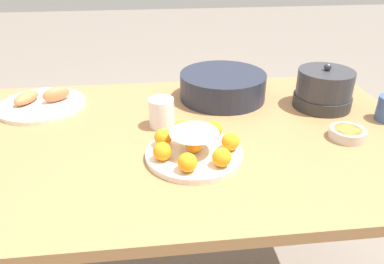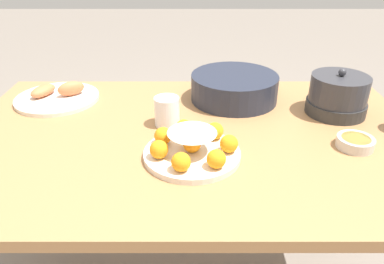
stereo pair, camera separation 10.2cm
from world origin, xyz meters
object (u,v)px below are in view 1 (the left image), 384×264
Objects in this scene: warming_pot at (324,89)px; cup_far at (162,113)px; cake_plate at (195,147)px; seafood_platter at (42,103)px; sauce_bowl at (347,133)px; dining_table at (189,161)px; serving_bowl at (223,85)px.

cup_far is at bearing -171.26° from warming_pot.
cake_plate reaches higher than seafood_platter.
sauce_bowl is at bearing 6.25° from cake_plate.
cake_plate reaches higher than sauce_bowl.
dining_table is 7.20× the size of warming_pot.
cake_plate is at bearing -38.23° from seafood_platter.
sauce_bowl reaches higher than dining_table.
dining_table is 4.79× the size of seafood_platter.
seafood_platter is 1.50× the size of warming_pot.
cake_plate is 2.87× the size of cup_far.
seafood_platter is 3.21× the size of cup_far.
dining_table is at bearing -120.13° from serving_bowl.
serving_bowl reaches higher than cup_far.
cake_plate is at bearing -110.82° from serving_bowl.
sauce_bowl is 0.54m from cup_far.
seafood_platter is at bearing 160.48° from sauce_bowl.
warming_pot is (0.46, 0.27, 0.03)m from cake_plate.
warming_pot is at bearing 85.05° from sauce_bowl.
dining_table is at bearing -38.33° from cup_far.
serving_bowl is at bearing 59.87° from dining_table.
warming_pot reaches higher than cup_far.
serving_bowl reaches higher than cake_plate.
cake_plate is at bearing -149.89° from warming_pot.
dining_table is 0.46m from sauce_bowl.
seafood_platter reaches higher than dining_table.
cup_far reaches higher than sauce_bowl.
serving_bowl is 1.05× the size of seafood_platter.
dining_table is 0.32m from serving_bowl.
seafood_platter is (-0.47, 0.25, 0.11)m from dining_table.
seafood_platter is at bearing 154.49° from cup_far.
warming_pot reaches higher than seafood_platter.
dining_table is 0.18m from cake_plate.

